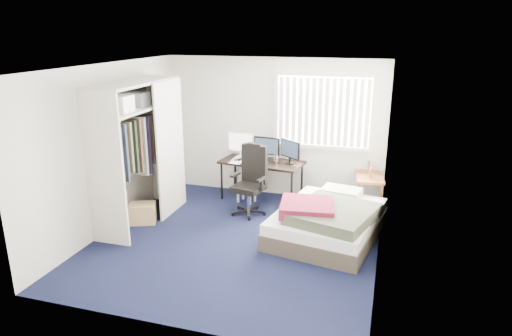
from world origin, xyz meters
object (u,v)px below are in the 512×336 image
object	(u,v)px
nightstand	(369,178)
bed	(328,220)
office_chair	(251,187)
desk	(262,159)

from	to	relation	value
nightstand	bed	size ratio (longest dim) A/B	0.45
office_chair	bed	xyz separation A→B (m)	(1.37, -0.59, -0.18)
desk	bed	xyz separation A→B (m)	(1.36, -1.25, -0.48)
office_chair	nightstand	world-z (taller)	office_chair
nightstand	bed	xyz separation A→B (m)	(-0.50, -1.35, -0.27)
desk	nightstand	bearing A→B (deg)	2.89
office_chair	nightstand	distance (m)	2.02
office_chair	bed	size ratio (longest dim) A/B	0.56
desk	bed	size ratio (longest dim) A/B	0.73
office_chair	desk	bearing A→B (deg)	88.77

